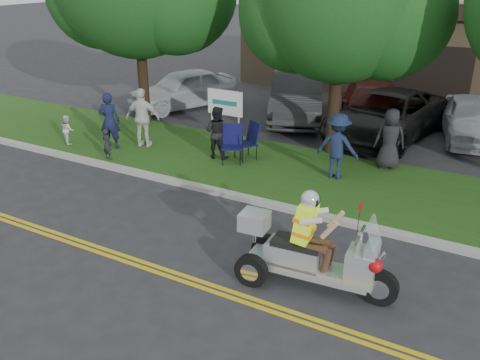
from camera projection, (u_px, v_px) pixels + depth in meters
The scene contains 23 objects.
ground at pixel (182, 261), 10.08m from camera, with size 120.00×120.00×0.00m, color #28282B.
centerline_near at pixel (164, 275), 9.61m from camera, with size 60.00×0.10×0.01m, color gold.
centerline_far at pixel (169, 271), 9.74m from camera, with size 60.00×0.10×0.01m, color gold.
curb at pixel (253, 200), 12.50m from camera, with size 60.00×0.25×0.12m, color #A8A89E.
grass_verge at pixel (289, 172), 14.23m from camera, with size 60.00×4.00×0.10m, color #224C14.
commercial_building at pixel (451, 43), 23.63m from camera, with size 18.00×8.20×4.00m.
tree_mid at pixel (344, 3), 13.89m from camera, with size 5.88×4.80×7.05m.
business_sign at pixel (225, 105), 16.18m from camera, with size 1.25×0.06×1.75m.
trike_scooter at pixel (309, 254), 9.03m from camera, with size 2.92×1.01×1.91m.
lawn_chair_a at pixel (249, 138), 14.84m from camera, with size 0.80×0.81×1.09m.
lawn_chair_b at pixel (232, 141), 14.63m from camera, with size 0.77×0.78×1.09m.
spectator_adult_left at pixel (109, 121), 15.59m from camera, with size 0.64×0.42×1.75m, color #15193A.
spectator_adult_mid at pixel (217, 132), 14.84m from camera, with size 0.76×0.59×1.55m, color black.
spectator_adult_right at pixel (143, 118), 15.71m from camera, with size 1.08×0.45×1.84m, color silver.
spectator_chair_a at pixel (338, 146), 13.39m from camera, with size 1.14×0.66×1.77m, color #172342.
spectator_chair_b at pixel (390, 139), 14.06m from camera, with size 0.83×0.54×1.70m, color black.
child_left at pixel (107, 144), 14.83m from camera, with size 0.34×0.22×0.93m, color black.
child_right at pixel (68, 129), 16.12m from camera, with size 0.45×0.35×0.93m, color silver.
parked_car_far_left at pixel (184, 89), 20.47m from camera, with size 1.82×4.52×1.54m, color silver.
parked_car_left at pixel (297, 96), 18.95m from camera, with size 1.82×5.22×1.72m, color #313134.
parked_car_mid at pixel (386, 115), 16.87m from camera, with size 2.58×5.61×1.56m, color black.
parked_car_right at pixel (372, 107), 17.89m from camera, with size 2.16×5.31×1.54m, color #4D1512.
parked_car_far_right at pixel (471, 119), 16.69m from camera, with size 1.70×4.22×1.44m, color #B6B8BE.
Camera 1 is at (5.21, -6.98, 5.44)m, focal length 38.00 mm.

